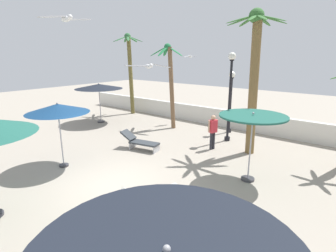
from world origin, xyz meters
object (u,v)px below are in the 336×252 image
(patio_umbrella_1, at_px, (58,109))
(palm_tree_1, at_px, (254,69))
(lamp_post_1, at_px, (231,97))
(lounge_chair_0, at_px, (140,141))
(lamp_post_2, at_px, (230,88))
(seagull_1, at_px, (66,19))
(seagull_0, at_px, (149,66))
(patio_umbrella_3, at_px, (99,87))
(guest_1, at_px, (176,236))
(seagull_2, at_px, (190,56))
(guest_0, at_px, (213,129))
(patio_umbrella_0, at_px, (253,120))
(palm_tree_3, at_px, (170,77))
(lounge_chair_1, at_px, (155,195))
(palm_tree_2, at_px, (130,65))

(patio_umbrella_1, distance_m, palm_tree_1, 8.11)
(lamp_post_1, xyz_separation_m, lounge_chair_0, (-1.97, -5.25, -1.67))
(lamp_post_2, distance_m, seagull_1, 9.17)
(seagull_0, bearing_deg, lamp_post_1, 100.19)
(patio_umbrella_3, relative_size, lamp_post_2, 0.68)
(lamp_post_2, relative_size, guest_1, 2.66)
(palm_tree_1, bearing_deg, seagull_2, 149.78)
(patio_umbrella_3, xyz_separation_m, lamp_post_1, (7.64, 3.16, -0.28))
(guest_1, bearing_deg, guest_0, 114.45)
(patio_umbrella_0, xyz_separation_m, patio_umbrella_1, (-6.23, -3.48, 0.15))
(lamp_post_2, distance_m, lounge_chair_0, 5.17)
(palm_tree_3, relative_size, seagull_0, 3.82)
(palm_tree_3, xyz_separation_m, lamp_post_2, (3.92, -0.18, -0.31))
(lamp_post_1, bearing_deg, patio_umbrella_3, -157.53)
(lamp_post_1, xyz_separation_m, lounge_chair_1, (1.85, -8.48, -1.68))
(lamp_post_2, distance_m, lounge_chair_1, 7.52)
(lamp_post_2, xyz_separation_m, seagull_0, (0.86, -6.81, 1.29))
(patio_umbrella_0, distance_m, patio_umbrella_1, 7.13)
(patio_umbrella_0, relative_size, palm_tree_3, 0.50)
(lamp_post_1, height_order, guest_1, lamp_post_1)
(seagull_2, bearing_deg, palm_tree_3, -90.36)
(lamp_post_2, bearing_deg, guest_1, -69.48)
(guest_0, bearing_deg, lamp_post_2, 91.52)
(lamp_post_2, height_order, seagull_1, seagull_1)
(lamp_post_2, height_order, guest_1, lamp_post_2)
(palm_tree_1, height_order, lamp_post_2, palm_tree_1)
(patio_umbrella_1, relative_size, guest_1, 1.55)
(lounge_chair_1, bearing_deg, palm_tree_1, 87.26)
(palm_tree_3, height_order, guest_0, palm_tree_3)
(guest_0, distance_m, seagull_2, 6.37)
(patio_umbrella_3, relative_size, lounge_chair_0, 1.55)
(palm_tree_1, distance_m, palm_tree_2, 10.55)
(palm_tree_1, distance_m, seagull_0, 5.87)
(lounge_chair_0, bearing_deg, palm_tree_1, 34.53)
(palm_tree_2, relative_size, guest_1, 3.47)
(palm_tree_1, bearing_deg, lounge_chair_0, -145.47)
(patio_umbrella_0, height_order, palm_tree_2, palm_tree_2)
(lamp_post_2, height_order, seagull_2, lamp_post_2)
(guest_1, bearing_deg, patio_umbrella_1, 166.78)
(palm_tree_1, height_order, seagull_0, palm_tree_1)
(seagull_0, distance_m, seagull_2, 10.17)
(lamp_post_1, bearing_deg, palm_tree_3, -158.93)
(palm_tree_1, xyz_separation_m, palm_tree_2, (-10.25, 2.48, -0.18))
(lamp_post_1, bearing_deg, patio_umbrella_0, -57.30)
(lamp_post_1, height_order, lounge_chair_1, lamp_post_1)
(palm_tree_1, height_order, palm_tree_2, palm_tree_1)
(lamp_post_1, relative_size, lounge_chair_1, 1.75)
(lamp_post_2, height_order, seagull_0, lamp_post_2)
(patio_umbrella_0, distance_m, guest_1, 5.26)
(patio_umbrella_0, xyz_separation_m, seagull_0, (-1.79, -3.16, 1.84))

